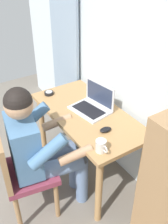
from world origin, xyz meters
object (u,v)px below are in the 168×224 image
Objects in this scene: person_seated at (40,145)px; coffee_mug at (101,146)px; desk at (87,123)px; chair at (20,169)px; computer_mouse at (106,130)px; desk_clock at (49,93)px; laptop at (93,104)px.

coffee_mug is (0.34, 0.33, 0.09)m from person_seated.
desk is 0.72m from chair.
desk is 1.31× the size of chair.
chair reaches higher than computer_mouse.
computer_mouse reaches higher than desk_clock.
computer_mouse reaches higher than desk.
coffee_mug is (0.47, -0.19, 0.16)m from desk.
desk_clock is at bearing 176.97° from coffee_mug.
computer_mouse is at bearing -16.78° from laptop.
laptop reaches higher than desk_clock.
desk_clock is 0.95m from coffee_mug.
laptop is (-0.12, 0.77, 0.28)m from chair.
person_seated is 0.62m from laptop.
laptop is 0.56m from coffee_mug.
person_seated reaches higher than laptop.
coffee_mug is at bearing 54.01° from chair.
chair reaches higher than desk_clock.
chair is at bearing -102.14° from computer_mouse.
computer_mouse is 0.79m from desk_clock.
person_seated is 10.02× the size of coffee_mug.
person_seated is at bearing -76.11° from desk.
computer_mouse is at bearing 70.80° from person_seated.
computer_mouse is (0.30, -0.02, 0.13)m from desk.
computer_mouse is at bearing 8.55° from desk_clock.
person_seated reaches higher than desk.
coffee_mug is at bearing -3.03° from desk_clock.
chair is 0.68m from coffee_mug.
chair is at bearing -44.09° from desk_clock.
laptop is at bearing 98.86° from chair.
desk_clock is at bearing -167.09° from computer_mouse.
laptop is 3.14× the size of coffee_mug.
desk_clock is at bearing 135.91° from chair.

